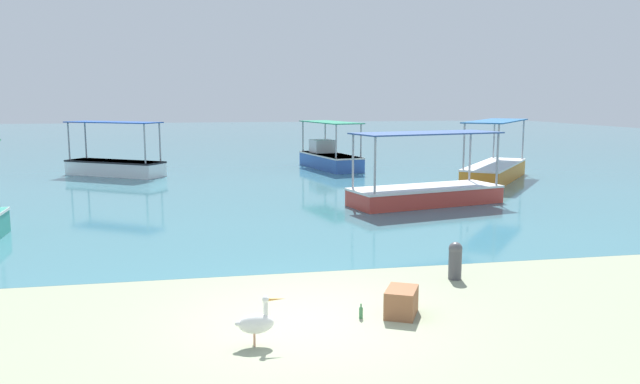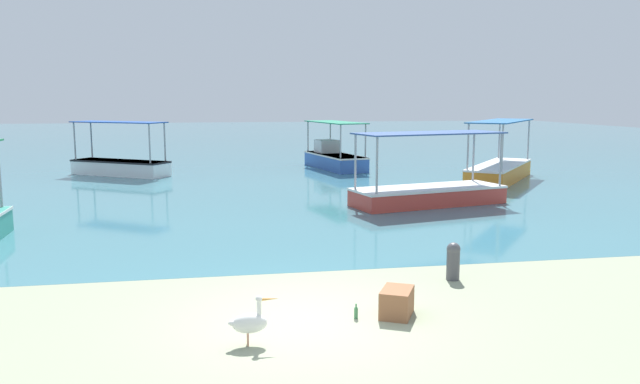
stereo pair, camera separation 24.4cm
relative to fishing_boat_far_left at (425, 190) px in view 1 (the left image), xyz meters
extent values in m
plane|color=gray|center=(-6.30, -11.11, -0.51)|extent=(120.00, 120.00, 0.00)
cube|color=teal|center=(-6.30, 36.89, -0.51)|extent=(110.00, 90.00, 0.00)
cube|color=#C83F34|center=(0.00, 0.00, -0.18)|extent=(5.94, 3.10, 0.65)
cube|color=silver|center=(0.00, 0.00, 0.10)|extent=(5.99, 3.15, 0.08)
cylinder|color=#99999E|center=(2.33, 1.38, 1.11)|extent=(0.08, 0.08, 1.94)
cylinder|color=#99999E|center=(2.70, -0.19, 1.11)|extent=(0.08, 0.08, 1.94)
cylinder|color=#99999E|center=(-2.70, 0.19, 1.11)|extent=(0.08, 0.08, 1.94)
cylinder|color=#99999E|center=(-2.33, -1.38, 1.11)|extent=(0.08, 0.08, 1.94)
cube|color=#2F4A82|center=(0.00, 0.00, 2.10)|extent=(5.77, 3.15, 0.05)
cube|color=#335DB1|center=(-0.97, 12.30, -0.12)|extent=(2.66, 5.54, 0.79)
cube|color=silver|center=(-0.97, 12.30, 0.24)|extent=(2.71, 5.58, 0.08)
cylinder|color=#99999E|center=(0.20, 10.07, 1.15)|extent=(0.08, 0.08, 1.74)
cylinder|color=#99999E|center=(-1.19, 9.80, 1.15)|extent=(0.08, 0.08, 1.74)
cylinder|color=#99999E|center=(-0.75, 14.80, 1.15)|extent=(0.08, 0.08, 1.74)
cylinder|color=#99999E|center=(-2.13, 14.52, 1.15)|extent=(0.08, 0.08, 1.74)
cube|color=#187051|center=(-0.97, 12.30, 2.04)|extent=(2.72, 5.36, 0.05)
cube|color=silver|center=(-1.20, 13.47, 0.64)|extent=(1.36, 1.37, 0.73)
cube|color=white|center=(-12.29, 11.15, -0.13)|extent=(5.12, 4.04, 0.75)
cube|color=black|center=(-12.29, 11.15, 0.20)|extent=(5.18, 4.09, 0.08)
cylinder|color=#99999E|center=(-10.01, 10.35, 1.19)|extent=(0.08, 0.08, 1.90)
cylinder|color=#99999E|center=(-10.65, 9.37, 1.19)|extent=(0.08, 0.08, 1.90)
cylinder|color=#99999E|center=(-13.93, 12.93, 1.19)|extent=(0.08, 0.08, 1.90)
cylinder|color=#99999E|center=(-14.58, 11.95, 1.19)|extent=(0.08, 0.08, 1.90)
cube|color=navy|center=(-12.29, 11.15, 2.17)|extent=(5.01, 4.01, 0.05)
cube|color=orange|center=(5.61, 5.74, -0.11)|extent=(5.42, 6.23, 0.80)
cube|color=silver|center=(5.61, 5.74, 0.24)|extent=(5.48, 6.28, 0.08)
cylinder|color=#99999E|center=(4.28, 2.90, 1.28)|extent=(0.08, 0.08, 1.99)
cylinder|color=#99999E|center=(3.14, 3.80, 1.28)|extent=(0.08, 0.08, 1.99)
cylinder|color=#99999E|center=(8.07, 7.68, 1.28)|extent=(0.08, 0.08, 1.99)
cylinder|color=#99999E|center=(6.93, 8.59, 1.28)|extent=(0.08, 0.08, 1.99)
cube|color=#1D5288|center=(5.61, 5.74, 2.30)|extent=(5.38, 6.13, 0.05)
cylinder|color=#E0997A|center=(-7.35, -12.01, -0.40)|extent=(0.03, 0.03, 0.22)
cylinder|color=#E0997A|center=(-7.35, -12.11, -0.40)|extent=(0.03, 0.03, 0.22)
ellipsoid|color=white|center=(-7.32, -12.06, -0.16)|extent=(0.56, 0.28, 0.32)
ellipsoid|color=white|center=(-7.57, -12.06, -0.14)|extent=(0.16, 0.12, 0.10)
cylinder|color=white|center=(-7.16, -12.06, 0.07)|extent=(0.07, 0.07, 0.26)
sphere|color=white|center=(-7.16, -12.06, 0.23)|extent=(0.11, 0.11, 0.11)
cone|color=#E5933F|center=(-7.00, -12.06, 0.22)|extent=(0.30, 0.06, 0.06)
cylinder|color=#47474C|center=(-2.78, -9.23, -0.20)|extent=(0.28, 0.28, 0.63)
sphere|color=#4C4C51|center=(-2.78, -9.23, 0.15)|extent=(0.30, 0.30, 0.30)
cube|color=#935C3B|center=(-4.63, -11.18, -0.27)|extent=(0.80, 0.90, 0.49)
cylinder|color=#3F7F4C|center=(-5.39, -11.20, -0.41)|extent=(0.07, 0.07, 0.20)
cylinder|color=#3F7F4C|center=(-5.39, -11.20, -0.28)|extent=(0.03, 0.03, 0.07)
camera|label=1|loc=(-8.12, -21.44, 3.34)|focal=35.00mm
camera|label=2|loc=(-7.88, -21.48, 3.34)|focal=35.00mm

